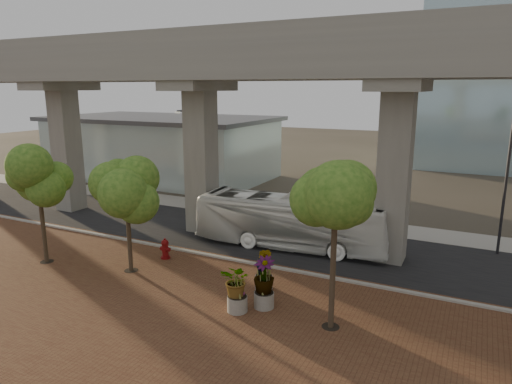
% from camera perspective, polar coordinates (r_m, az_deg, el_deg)
% --- Properties ---
extents(ground, '(160.00, 160.00, 0.00)m').
position_cam_1_polar(ground, '(26.05, 2.20, -7.75)').
color(ground, '#39342A').
rests_on(ground, ground).
extents(brick_plaza, '(70.00, 13.00, 0.06)m').
position_cam_1_polar(brick_plaza, '(19.64, -7.75, -14.99)').
color(brick_plaza, brown).
rests_on(brick_plaza, ground).
extents(asphalt_road, '(90.00, 8.00, 0.04)m').
position_cam_1_polar(asphalt_road, '(27.77, 3.90, -6.40)').
color(asphalt_road, black).
rests_on(asphalt_road, ground).
extents(curb_strip, '(70.00, 0.25, 0.16)m').
position_cam_1_polar(curb_strip, '(24.33, 0.25, -9.07)').
color(curb_strip, '#A19D95').
rests_on(curb_strip, ground).
extents(far_sidewalk, '(90.00, 3.00, 0.06)m').
position_cam_1_polar(far_sidewalk, '(32.69, 7.60, -3.49)').
color(far_sidewalk, '#A19D95').
rests_on(far_sidewalk, ground).
extents(transit_viaduct, '(72.00, 5.60, 12.40)m').
position_cam_1_polar(transit_viaduct, '(26.29, 4.14, 8.73)').
color(transit_viaduct, gray).
rests_on(transit_viaduct, ground).
extents(station_pavilion, '(23.00, 13.00, 6.30)m').
position_cam_1_polar(station_pavilion, '(48.94, -11.65, 5.62)').
color(station_pavilion, silver).
rests_on(station_pavilion, ground).
extents(transit_bus, '(11.47, 3.46, 3.15)m').
position_cam_1_polar(transit_bus, '(26.64, 4.39, -3.73)').
color(transit_bus, white).
rests_on(transit_bus, ground).
extents(fire_hydrant, '(0.57, 0.51, 1.14)m').
position_cam_1_polar(fire_hydrant, '(25.54, -11.28, -6.97)').
color(fire_hydrant, maroon).
rests_on(fire_hydrant, ground).
extents(planter_front, '(1.89, 1.89, 2.08)m').
position_cam_1_polar(planter_front, '(19.18, -2.37, -11.29)').
color(planter_front, '#9A948B').
rests_on(planter_front, ground).
extents(planter_right, '(2.11, 2.11, 2.25)m').
position_cam_1_polar(planter_right, '(19.45, 1.02, -10.60)').
color(planter_right, '#A8A598').
rests_on(planter_right, ground).
extents(planter_left, '(1.82, 1.82, 2.00)m').
position_cam_1_polar(planter_left, '(21.20, 0.98, -8.99)').
color(planter_left, '#AFA89E').
rests_on(planter_left, ground).
extents(street_tree_far_west, '(3.62, 3.62, 6.22)m').
position_cam_1_polar(street_tree_far_west, '(26.05, -25.60, 1.51)').
color(street_tree_far_west, '#4B3A2B').
rests_on(street_tree_far_west, ground).
extents(street_tree_near_west, '(3.84, 3.84, 6.02)m').
position_cam_1_polar(street_tree_near_west, '(23.27, -15.95, 0.32)').
color(street_tree_near_west, '#4B3A2B').
rests_on(street_tree_near_west, ground).
extents(street_tree_near_east, '(3.83, 3.83, 7.15)m').
position_cam_1_polar(street_tree_near_east, '(16.87, 9.96, -0.09)').
color(street_tree_near_east, '#4B3A2B').
rests_on(street_tree_near_east, ground).
extents(streetlamp_west, '(0.37, 1.09, 7.53)m').
position_cam_1_polar(streetlamp_west, '(35.76, -8.81, 5.05)').
color(streetlamp_west, '#333238').
rests_on(streetlamp_west, ground).
extents(streetlamp_east, '(0.44, 1.27, 8.79)m').
position_cam_1_polar(streetlamp_east, '(28.04, 29.00, 2.96)').
color(streetlamp_east, '#28282D').
rests_on(streetlamp_east, ground).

